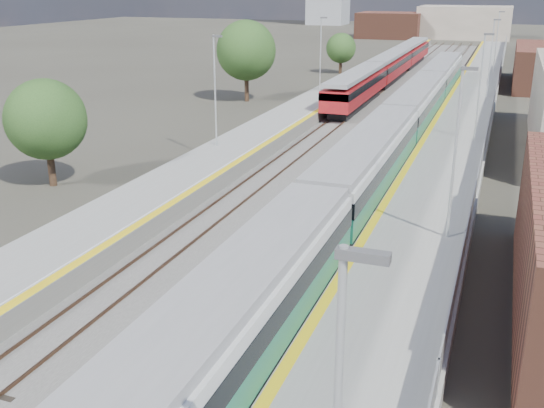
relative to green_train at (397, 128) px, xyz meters
The scene contains 10 objects.
ground 11.61m from the green_train, 97.56° to the left, with size 320.00×320.00×0.00m, color #47443A.
ballast_bed 14.46m from the green_train, 105.20° to the left, with size 10.50×155.00×0.06m, color #565451.
tracks 15.93m from the green_train, 101.51° to the left, with size 8.96×160.00×0.17m.
platform_right 14.39m from the green_train, 74.67° to the left, with size 4.70×155.00×8.52m.
platform_left 17.44m from the green_train, 127.41° to the left, with size 4.30×155.00×8.52m.
green_train is the anchor object (origin of this frame).
red_train 37.23m from the green_train, 100.84° to the left, with size 2.70×54.84×3.41m.
tree_a 23.14m from the green_train, 143.42° to the right, with size 4.79×4.79×6.50m.
tree_b 25.91m from the green_train, 136.35° to the left, with size 6.12×6.12×8.30m.
tree_c 44.99m from the green_train, 109.24° to the left, with size 4.02×4.02×5.45m.
Camera 1 is at (8.30, -5.31, 11.66)m, focal length 42.00 mm.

